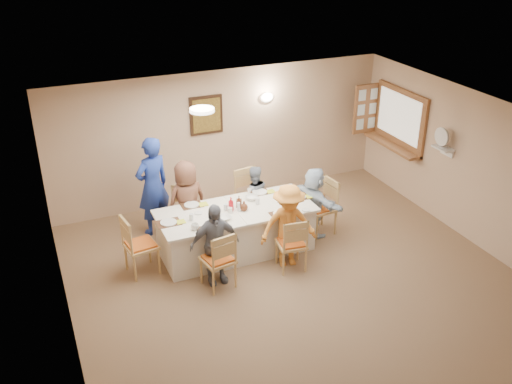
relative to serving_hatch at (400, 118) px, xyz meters
name	(u,v)px	position (x,y,z in m)	size (l,w,h in m)	color
ground	(306,292)	(-3.21, -2.40, -1.50)	(7.00, 7.00, 0.00)	brown
room_walls	(310,200)	(-3.21, -2.40, 0.01)	(7.00, 7.00, 7.00)	tan
wall_picture	(206,115)	(-3.51, 1.06, 0.20)	(0.62, 0.05, 0.72)	#311C11
wall_sconce	(267,97)	(-2.31, 1.04, 0.40)	(0.26, 0.09, 0.18)	white
ceiling_light	(202,110)	(-4.21, -0.90, 0.97)	(0.36, 0.36, 0.05)	white
serving_hatch	(400,118)	(0.00, 0.00, 0.00)	(0.06, 1.50, 1.15)	brown
hatch_sill	(392,145)	(-0.12, 0.00, -0.53)	(0.30, 1.50, 0.05)	brown
shutter_door	(366,109)	(-0.26, 0.76, 0.00)	(0.55, 0.04, 1.00)	brown
fan_shelf	(443,148)	(-0.08, -1.35, -0.10)	(0.22, 0.36, 0.03)	white
desk_fan	(443,140)	(-0.11, -1.35, 0.05)	(0.30, 0.30, 0.28)	#A5A5A8
dining_table	(236,230)	(-3.73, -0.92, -1.12)	(2.51, 1.06, 0.76)	white
chair_back_left	(186,212)	(-4.33, -0.12, -1.05)	(0.43, 0.43, 0.90)	#D7B46E
chair_back_right	(251,197)	(-3.13, -0.12, -1.01)	(0.47, 0.47, 0.99)	#D7B46E
chair_front_left	(218,258)	(-4.33, -1.72, -1.03)	(0.45, 0.45, 0.94)	#D7B46E
chair_front_right	(291,242)	(-3.13, -1.72, -1.05)	(0.44, 0.44, 0.91)	#D7B46E
chair_left_end	(141,244)	(-5.28, -0.92, -1.01)	(0.47, 0.47, 0.98)	#D7B46E
chair_right_end	(320,207)	(-2.18, -0.92, -1.01)	(0.47, 0.47, 0.98)	#D7B46E
diner_back_left	(187,201)	(-4.33, -0.24, -0.79)	(0.77, 0.57, 1.42)	brown
diner_back_right	(254,197)	(-3.13, -0.24, -0.93)	(0.60, 0.49, 1.13)	gray
diner_front_left	(215,244)	(-4.33, -1.60, -0.85)	(0.76, 0.32, 1.29)	slate
diner_front_right	(288,226)	(-3.13, -1.60, -0.82)	(0.96, 0.65, 1.37)	orange
diner_right_end	(314,202)	(-2.31, -0.92, -0.88)	(0.58, 1.19, 1.23)	#CBE1F8
caregiver	(153,186)	(-4.78, 0.23, -0.63)	(0.74, 0.62, 1.74)	#233EAB
placemat_fl	(209,229)	(-4.33, -1.34, -0.74)	(0.34, 0.25, 0.01)	#472B19
plate_fl	(209,228)	(-4.33, -1.34, -0.73)	(0.23, 0.23, 0.01)	white
napkin_fl	(221,228)	(-4.15, -1.39, -0.73)	(0.13, 0.13, 0.01)	yellow
placemat_fr	(281,214)	(-3.13, -1.34, -0.74)	(0.34, 0.26, 0.01)	#472B19
plate_fr	(281,213)	(-3.13, -1.34, -0.73)	(0.25, 0.25, 0.02)	white
napkin_fr	(293,213)	(-2.95, -1.39, -0.73)	(0.14, 0.14, 0.01)	yellow
placemat_bl	(192,205)	(-4.33, -0.50, -0.74)	(0.34, 0.25, 0.01)	#472B19
plate_bl	(192,205)	(-4.33, -0.50, -0.73)	(0.25, 0.25, 0.02)	white
napkin_bl	(203,204)	(-4.15, -0.55, -0.73)	(0.14, 0.14, 0.01)	yellow
placemat_br	(260,192)	(-3.13, -0.50, -0.74)	(0.32, 0.24, 0.01)	#472B19
plate_br	(260,192)	(-3.13, -0.50, -0.73)	(0.25, 0.25, 0.02)	white
napkin_br	(271,191)	(-2.95, -0.55, -0.73)	(0.14, 0.14, 0.01)	yellow
placemat_le	(169,223)	(-4.83, -0.92, -0.74)	(0.37, 0.27, 0.01)	#472B19
plate_le	(168,222)	(-4.83, -0.92, -0.73)	(0.25, 0.25, 0.02)	white
napkin_le	(181,222)	(-4.65, -0.97, -0.73)	(0.13, 0.13, 0.01)	yellow
placemat_re	(298,197)	(-2.61, -0.92, -0.74)	(0.36, 0.27, 0.01)	#472B19
plate_re	(298,197)	(-2.61, -0.92, -0.73)	(0.25, 0.25, 0.02)	white
napkin_re	(309,196)	(-2.43, -0.97, -0.73)	(0.14, 0.14, 0.01)	yellow
teacup_a	(195,227)	(-4.52, -1.27, -0.69)	(0.14, 0.14, 0.09)	white
teacup_b	(249,191)	(-3.29, -0.44, -0.70)	(0.09, 0.09, 0.07)	white
bowl_a	(224,218)	(-4.01, -1.14, -0.71)	(0.25, 0.25, 0.05)	white
bowl_b	(252,198)	(-3.35, -0.68, -0.71)	(0.23, 0.23, 0.06)	white
condiment_ketchup	(231,204)	(-3.81, -0.93, -0.62)	(0.10, 0.10, 0.24)	red
condiment_brown	(239,202)	(-3.64, -0.84, -0.65)	(0.11, 0.11, 0.19)	#5B2E18
condiment_malt	(244,206)	(-3.61, -0.99, -0.66)	(0.13, 0.13, 0.16)	#5B2E18
drinking_glass	(226,207)	(-3.88, -0.87, -0.68)	(0.06, 0.06, 0.10)	silver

